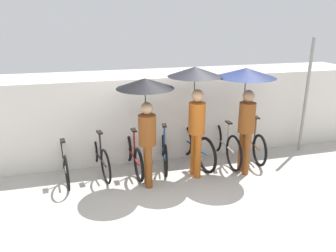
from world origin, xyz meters
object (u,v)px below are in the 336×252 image
(parked_bicycle_0, at_px, (64,161))
(parked_bicycle_4, at_px, (195,146))
(parked_bicycle_3, at_px, (164,150))
(parked_bicycle_5, at_px, (224,143))
(pedestrian_center, at_px, (196,92))
(pedestrian_trailing, at_px, (246,89))
(parked_bicycle_6, at_px, (251,141))
(parked_bicycle_2, at_px, (133,154))
(parked_bicycle_1, at_px, (99,155))
(pedestrian_leading, at_px, (146,102))

(parked_bicycle_0, xyz_separation_m, parked_bicycle_4, (2.70, 0.01, 0.03))
(parked_bicycle_0, xyz_separation_m, parked_bicycle_3, (2.03, 0.06, -0.00))
(parked_bicycle_5, bearing_deg, pedestrian_center, 120.77)
(pedestrian_trailing, bearing_deg, parked_bicycle_6, 41.40)
(parked_bicycle_2, bearing_deg, parked_bicycle_1, 78.95)
(parked_bicycle_4, height_order, pedestrian_center, pedestrian_center)
(parked_bicycle_6, bearing_deg, parked_bicycle_4, 96.91)
(parked_bicycle_3, height_order, pedestrian_center, pedestrian_center)
(pedestrian_trailing, bearing_deg, parked_bicycle_5, 96.42)
(parked_bicycle_0, height_order, parked_bicycle_2, parked_bicycle_0)
(parked_bicycle_3, xyz_separation_m, pedestrian_center, (0.48, -0.54, 1.35))
(parked_bicycle_0, bearing_deg, parked_bicycle_5, -96.92)
(parked_bicycle_0, relative_size, pedestrian_center, 0.76)
(parked_bicycle_0, height_order, parked_bicycle_5, parked_bicycle_0)
(pedestrian_center, bearing_deg, pedestrian_trailing, -11.87)
(parked_bicycle_5, height_order, pedestrian_center, pedestrian_center)
(parked_bicycle_2, relative_size, parked_bicycle_6, 1.03)
(pedestrian_leading, relative_size, pedestrian_center, 0.93)
(parked_bicycle_3, xyz_separation_m, pedestrian_leading, (-0.50, -0.69, 1.25))
(parked_bicycle_6, height_order, pedestrian_center, pedestrian_center)
(parked_bicycle_3, height_order, parked_bicycle_4, parked_bicycle_3)
(parked_bicycle_3, xyz_separation_m, parked_bicycle_6, (2.02, -0.05, 0.01))
(parked_bicycle_4, bearing_deg, pedestrian_leading, 109.36)
(parked_bicycle_0, distance_m, pedestrian_center, 2.89)
(parked_bicycle_0, height_order, parked_bicycle_4, parked_bicycle_0)
(parked_bicycle_4, distance_m, pedestrian_center, 1.42)
(pedestrian_leading, height_order, pedestrian_trailing, pedestrian_trailing)
(parked_bicycle_4, relative_size, parked_bicycle_6, 1.06)
(parked_bicycle_1, distance_m, parked_bicycle_6, 3.38)
(pedestrian_center, bearing_deg, parked_bicycle_5, 22.91)
(parked_bicycle_3, bearing_deg, pedestrian_leading, 154.35)
(parked_bicycle_4, height_order, parked_bicycle_5, parked_bicycle_5)
(parked_bicycle_1, xyz_separation_m, pedestrian_center, (1.84, -0.57, 1.34))
(parked_bicycle_1, relative_size, pedestrian_leading, 0.84)
(parked_bicycle_5, relative_size, pedestrian_center, 0.85)
(parked_bicycle_4, distance_m, parked_bicycle_6, 1.35)
(parked_bicycle_5, relative_size, pedestrian_leading, 0.91)
(parked_bicycle_2, distance_m, parked_bicycle_5, 2.02)
(parked_bicycle_3, relative_size, pedestrian_trailing, 0.78)
(parked_bicycle_5, bearing_deg, parked_bicycle_1, 89.93)
(parked_bicycle_2, height_order, parked_bicycle_4, parked_bicycle_2)
(parked_bicycle_5, height_order, pedestrian_leading, pedestrian_leading)
(pedestrian_leading, bearing_deg, parked_bicycle_2, 107.87)
(parked_bicycle_3, relative_size, parked_bicycle_4, 0.95)
(parked_bicycle_0, xyz_separation_m, parked_bicycle_1, (0.67, 0.08, 0.01))
(parked_bicycle_2, distance_m, parked_bicycle_4, 1.35)
(parked_bicycle_2, relative_size, parked_bicycle_4, 0.97)
(parked_bicycle_3, bearing_deg, parked_bicycle_5, -82.46)
(parked_bicycle_1, distance_m, pedestrian_trailing, 3.21)
(pedestrian_center, bearing_deg, parked_bicycle_4, 62.90)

